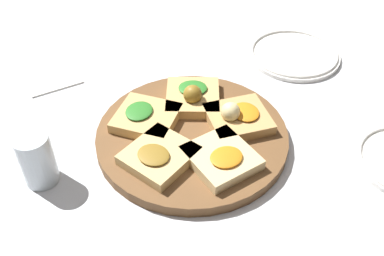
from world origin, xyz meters
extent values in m
plane|color=silver|center=(0.00, 0.00, 0.00)|extent=(3.00, 3.00, 0.00)
cylinder|color=brown|center=(0.00, 0.00, 0.01)|extent=(0.39, 0.39, 0.02)
cube|color=#DBB775|center=(0.05, -0.08, 0.03)|extent=(0.16, 0.16, 0.02)
ellipsoid|color=olive|center=(0.06, -0.10, 0.05)|extent=(0.08, 0.08, 0.01)
cube|color=#E5C689|center=(0.10, 0.02, 0.03)|extent=(0.14, 0.14, 0.02)
ellipsoid|color=orange|center=(0.11, 0.03, 0.05)|extent=(0.07, 0.07, 0.01)
cube|color=tan|center=(0.01, 0.10, 0.03)|extent=(0.12, 0.13, 0.02)
ellipsoid|color=orange|center=(0.01, 0.11, 0.05)|extent=(0.07, 0.06, 0.01)
sphere|color=beige|center=(0.01, 0.08, 0.06)|extent=(0.04, 0.04, 0.04)
cube|color=tan|center=(-0.09, 0.04, 0.03)|extent=(0.15, 0.15, 0.02)
ellipsoid|color=#2D7A28|center=(-0.11, 0.04, 0.05)|extent=(0.07, 0.08, 0.01)
sphere|color=olive|center=(-0.07, 0.03, 0.06)|extent=(0.04, 0.04, 0.04)
cube|color=tan|center=(-0.06, -0.08, 0.03)|extent=(0.16, 0.16, 0.02)
ellipsoid|color=#2D7A28|center=(-0.07, -0.09, 0.05)|extent=(0.08, 0.08, 0.01)
cylinder|color=white|center=(-0.20, 0.35, 0.01)|extent=(0.23, 0.23, 0.01)
torus|color=white|center=(-0.20, 0.35, 0.01)|extent=(0.22, 0.22, 0.01)
cylinder|color=silver|center=(0.00, -0.30, 0.05)|extent=(0.06, 0.06, 0.11)
cube|color=white|center=(-0.34, -0.24, 0.00)|extent=(0.16, 0.14, 0.01)
camera|label=1|loc=(0.62, -0.23, 0.63)|focal=42.00mm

